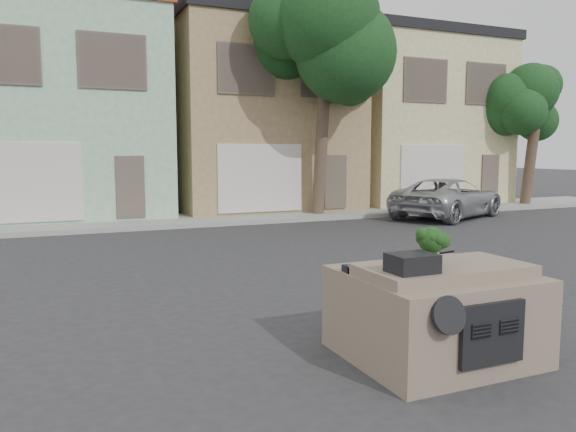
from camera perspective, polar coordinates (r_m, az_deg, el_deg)
ground_plane at (r=9.42m, az=3.08°, el=-8.11°), size 120.00×120.00×0.00m
sidewalk at (r=19.22m, az=-11.07°, el=-0.45°), size 40.00×3.00×0.15m
townhouse_mint at (r=22.69m, az=-22.32°, el=9.60°), size 7.20×8.20×7.55m
townhouse_tan at (r=24.08m, az=-3.91°, el=9.86°), size 7.20×8.20×7.55m
townhouse_beige at (r=27.52m, az=11.16°, el=9.34°), size 7.20×8.20×7.55m
silver_pickup at (r=21.14m, az=15.92°, el=-0.16°), size 5.65×4.30×1.43m
tree_near at (r=20.20m, az=3.40°, el=11.86°), size 4.40×4.00×8.50m
tree_far at (r=26.20m, az=23.45°, el=7.38°), size 3.20×3.00×6.00m
car_dashboard at (r=6.82m, az=14.61°, el=-9.18°), size 2.00×1.80×1.12m
instrument_hump at (r=6.05m, az=12.50°, el=-4.69°), size 0.48×0.38×0.20m
wiper_arm at (r=7.15m, az=14.63°, el=-3.75°), size 0.69×0.15×0.02m
broccoli at (r=6.47m, az=14.39°, el=-2.92°), size 0.38×0.38×0.44m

